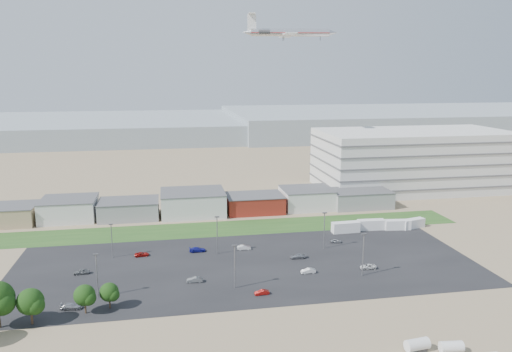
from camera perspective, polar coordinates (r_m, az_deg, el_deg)
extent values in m
plane|color=#847054|center=(113.35, -1.93, -13.97)|extent=(700.00, 700.00, 0.00)
cube|color=black|center=(132.15, -1.05, -10.11)|extent=(120.00, 50.00, 0.01)
cube|color=#244C1C|center=(161.46, -4.66, -6.04)|extent=(160.00, 16.00, 0.02)
cube|color=silver|center=(225.31, 17.51, 1.80)|extent=(80.00, 40.00, 25.00)
imported|color=silver|center=(132.61, 12.69, -10.06)|extent=(4.23, 2.01, 1.17)
imported|color=silver|center=(127.45, 5.98, -10.72)|extent=(3.76, 1.34, 1.23)
imported|color=#595B5E|center=(122.59, -7.02, -11.68)|extent=(3.99, 1.75, 1.27)
imported|color=#595B5E|center=(133.46, -19.33, -10.28)|extent=(3.90, 1.80, 1.29)
imported|color=navy|center=(141.88, -6.70, -8.35)|extent=(4.60, 2.01, 1.32)
imported|color=#A5A5AA|center=(149.97, 9.12, -7.34)|extent=(3.48, 1.74, 1.14)
imported|color=#9A110E|center=(141.26, -12.91, -8.71)|extent=(4.10, 2.23, 1.09)
imported|color=#A5A5AA|center=(115.91, -20.39, -13.78)|extent=(4.66, 2.35, 1.30)
imported|color=silver|center=(142.72, -1.36, -8.15)|extent=(3.96, 1.65, 1.27)
imported|color=#A5A5AA|center=(136.66, 4.76, -9.12)|extent=(4.31, 1.91, 1.23)
imported|color=#9A110E|center=(115.46, 0.66, -13.16)|extent=(3.43, 1.45, 1.10)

